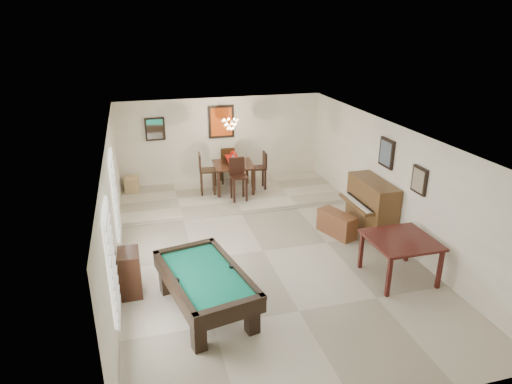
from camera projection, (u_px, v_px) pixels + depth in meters
name	position (u px, v px, depth m)	size (l,w,h in m)	color
ground_plane	(263.00, 251.00, 9.92)	(6.00, 9.00, 0.02)	beige
wall_back	(222.00, 141.00, 13.50)	(6.00, 0.04, 2.60)	silver
wall_front	(368.00, 330.00, 5.40)	(6.00, 0.04, 2.60)	silver
wall_left	(113.00, 210.00, 8.72)	(0.04, 9.00, 2.60)	silver
wall_right	(392.00, 182.00, 10.18)	(0.04, 9.00, 2.60)	silver
ceiling	(264.00, 134.00, 8.98)	(6.00, 9.00, 0.04)	white
dining_step	(231.00, 195.00, 12.82)	(6.00, 2.50, 0.12)	beige
window_left_front	(111.00, 261.00, 6.71)	(0.06, 1.00, 1.70)	white
window_left_rear	(115.00, 194.00, 9.23)	(0.06, 1.00, 1.70)	white
pool_table	(206.00, 293.00, 7.78)	(1.18, 2.18, 0.73)	black
square_table	(399.00, 258.00, 8.77)	(1.21, 1.21, 0.84)	#34100D
upright_piano	(366.00, 207.00, 10.56)	(0.85, 1.52, 1.27)	brown
piano_bench	(337.00, 224.00, 10.57)	(0.38, 0.98, 0.54)	brown
apothecary_chest	(130.00, 273.00, 8.26)	(0.38, 0.57, 0.85)	black
dining_table	(233.00, 175.00, 12.88)	(1.09, 1.09, 0.90)	black
flower_vase	(233.00, 155.00, 12.67)	(0.15, 0.15, 0.26)	red
dining_chair_south	(239.00, 180.00, 12.15)	(0.42, 0.42, 1.14)	black
dining_chair_north	(227.00, 164.00, 13.48)	(0.41, 0.41, 1.10)	black
dining_chair_west	(207.00, 173.00, 12.61)	(0.43, 0.43, 1.16)	black
dining_chair_east	(259.00, 171.00, 13.00)	(0.39, 0.39, 1.07)	black
corner_bench	(132.00, 184.00, 12.92)	(0.37, 0.46, 0.41)	tan
chandelier	(230.00, 120.00, 12.00)	(0.44, 0.44, 0.60)	#FFE5B2
back_painting	(221.00, 122.00, 13.25)	(0.75, 0.06, 0.95)	#D84C14
back_mirror	(155.00, 129.00, 12.82)	(0.55, 0.06, 0.65)	white
right_picture_upper	(387.00, 153.00, 10.22)	(0.06, 0.55, 0.65)	slate
right_picture_lower	(419.00, 180.00, 9.13)	(0.06, 0.45, 0.55)	gray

